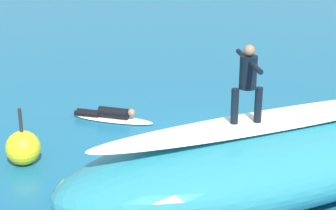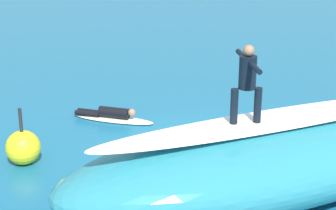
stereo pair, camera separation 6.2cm
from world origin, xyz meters
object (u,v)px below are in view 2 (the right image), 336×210
at_px(surfer_riding, 247,78).
at_px(surfboard_paddling, 114,119).
at_px(surfer_paddling, 110,113).
at_px(buoy_marker, 23,147).
at_px(surfboard_riding, 245,125).

distance_m(surfer_riding, surfboard_paddling, 5.89).
bearing_deg(surfer_paddling, buoy_marker, -105.25).
distance_m(surfboard_riding, surfboard_paddling, 5.55).
distance_m(surfer_paddling, buoy_marker, 3.19).
bearing_deg(surfer_riding, buoy_marker, -28.99).
bearing_deg(buoy_marker, surfer_paddling, -131.09).
relative_size(surfboard_riding, buoy_marker, 1.55).
distance_m(surfer_riding, buoy_marker, 5.51).
relative_size(surfboard_paddling, surfer_paddling, 1.37).
xyz_separation_m(surfboard_riding, surfer_riding, (0.00, 0.00, 0.92)).
xyz_separation_m(surfboard_riding, surfer_paddling, (2.31, -4.89, -1.46)).
height_order(surfer_riding, surfer_paddling, surfer_riding).
xyz_separation_m(surfboard_paddling, surfer_paddling, (0.12, -0.06, 0.17)).
height_order(surfboard_riding, surfer_riding, surfer_riding).
distance_m(surfboard_riding, buoy_marker, 5.21).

